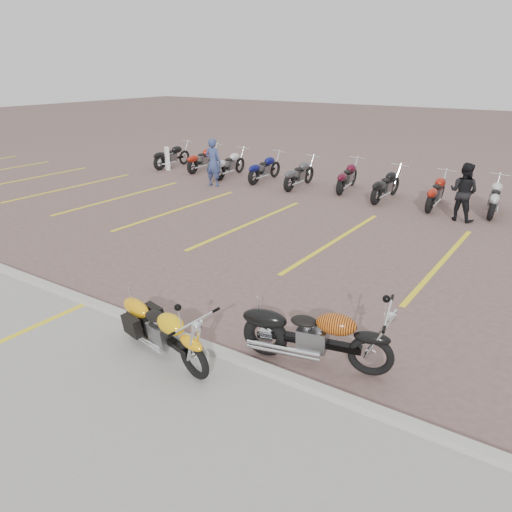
{
  "coord_description": "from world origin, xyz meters",
  "views": [
    {
      "loc": [
        5.15,
        -7.24,
        4.24
      ],
      "look_at": [
        0.02,
        0.31,
        0.75
      ],
      "focal_mm": 35.0,
      "sensor_mm": 36.0,
      "label": 1
    }
  ],
  "objects_px": {
    "person_a": "(213,162)",
    "bollard": "(167,159)",
    "flame_cruiser": "(313,337)",
    "yellow_cruiser": "(165,331)",
    "person_b": "(464,192)"
  },
  "relations": [
    {
      "from": "flame_cruiser",
      "to": "bollard",
      "type": "relative_size",
      "value": 2.27
    },
    {
      "from": "yellow_cruiser",
      "to": "person_b",
      "type": "relative_size",
      "value": 1.25
    },
    {
      "from": "yellow_cruiser",
      "to": "bollard",
      "type": "xyz_separation_m",
      "value": [
        -10.34,
        10.91,
        0.06
      ]
    },
    {
      "from": "yellow_cruiser",
      "to": "person_a",
      "type": "distance_m",
      "value": 11.84
    },
    {
      "from": "person_a",
      "to": "bollard",
      "type": "relative_size",
      "value": 1.76
    },
    {
      "from": "bollard",
      "to": "flame_cruiser",
      "type": "bearing_deg",
      "value": -38.58
    },
    {
      "from": "yellow_cruiser",
      "to": "person_a",
      "type": "bearing_deg",
      "value": 137.93
    },
    {
      "from": "yellow_cruiser",
      "to": "person_b",
      "type": "xyz_separation_m",
      "value": [
        1.98,
        10.21,
        0.41
      ]
    },
    {
      "from": "yellow_cruiser",
      "to": "flame_cruiser",
      "type": "height_order",
      "value": "flame_cruiser"
    },
    {
      "from": "yellow_cruiser",
      "to": "bollard",
      "type": "height_order",
      "value": "bollard"
    },
    {
      "from": "person_a",
      "to": "bollard",
      "type": "bearing_deg",
      "value": -25.98
    },
    {
      "from": "bollard",
      "to": "yellow_cruiser",
      "type": "bearing_deg",
      "value": -46.54
    },
    {
      "from": "flame_cruiser",
      "to": "person_a",
      "type": "xyz_separation_m",
      "value": [
        -8.79,
        8.59,
        0.41
      ]
    },
    {
      "from": "yellow_cruiser",
      "to": "person_a",
      "type": "height_order",
      "value": "person_a"
    },
    {
      "from": "person_a",
      "to": "yellow_cruiser",
      "type": "bearing_deg",
      "value": 118.37
    }
  ]
}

